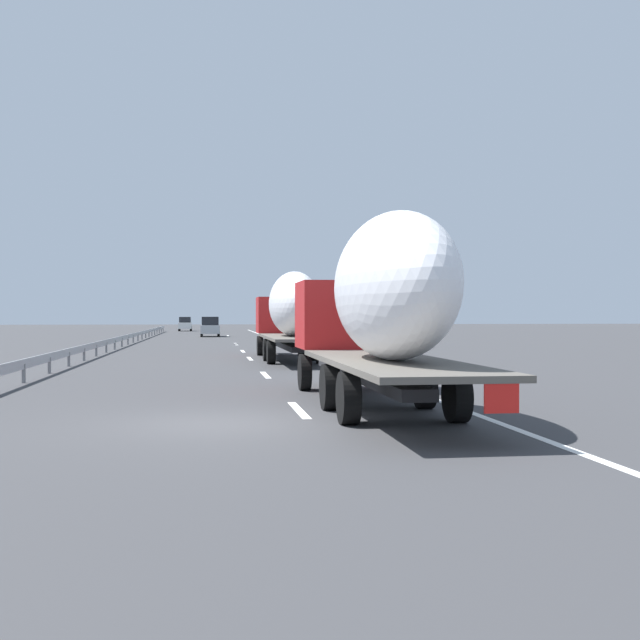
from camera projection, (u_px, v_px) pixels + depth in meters
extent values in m
plane|color=#38383A|center=(212.00, 346.00, 55.24)|extent=(260.00, 260.00, 0.00)
cube|color=white|center=(299.00, 410.00, 17.87)|extent=(3.20, 0.20, 0.01)
cube|color=white|center=(265.00, 375.00, 28.32)|extent=(3.20, 0.20, 0.01)
cube|color=white|center=(250.00, 359.00, 38.96)|extent=(3.20, 0.20, 0.01)
cube|color=white|center=(243.00, 351.00, 46.95)|extent=(3.20, 0.20, 0.01)
cube|color=white|center=(236.00, 344.00, 59.35)|extent=(3.20, 0.20, 0.01)
cube|color=white|center=(236.00, 344.00, 58.01)|extent=(3.20, 0.20, 0.01)
cube|color=white|center=(228.00, 336.00, 82.76)|extent=(3.20, 0.20, 0.01)
cube|color=white|center=(283.00, 343.00, 60.96)|extent=(110.00, 0.20, 0.01)
cube|color=#B21919|center=(281.00, 315.00, 42.27)|extent=(2.40, 2.50, 1.90)
cube|color=black|center=(279.00, 306.00, 43.36)|extent=(0.08, 2.12, 0.80)
cube|color=#262628|center=(286.00, 345.00, 39.15)|extent=(11.64, 0.70, 0.24)
cube|color=#59544C|center=(293.00, 337.00, 36.01)|extent=(10.25, 2.50, 0.12)
ellipsoid|color=white|center=(294.00, 304.00, 35.72)|extent=(7.01, 2.20, 2.91)
cube|color=red|center=(324.00, 347.00, 31.06)|extent=(0.04, 0.56, 0.56)
cylinder|color=black|center=(260.00, 346.00, 42.13)|extent=(1.04, 0.30, 1.04)
cylinder|color=black|center=(301.00, 345.00, 42.43)|extent=(1.04, 0.30, 1.04)
cylinder|color=black|center=(267.00, 350.00, 37.05)|extent=(1.04, 0.35, 1.04)
cylinder|color=black|center=(314.00, 350.00, 37.36)|extent=(1.04, 0.35, 1.04)
cylinder|color=black|center=(271.00, 352.00, 34.67)|extent=(1.04, 0.35, 1.04)
cylinder|color=black|center=(321.00, 352.00, 34.98)|extent=(1.04, 0.35, 1.04)
cube|color=#B21919|center=(343.00, 315.00, 22.69)|extent=(2.40, 2.50, 1.90)
cube|color=black|center=(337.00, 298.00, 23.78)|extent=(0.08, 2.12, 0.80)
cube|color=#262628|center=(363.00, 374.00, 19.77)|extent=(10.91, 0.70, 0.24)
cube|color=#59544C|center=(390.00, 362.00, 16.83)|extent=(9.46, 2.50, 0.12)
ellipsoid|color=white|center=(392.00, 287.00, 16.62)|extent=(6.84, 2.20, 3.09)
cube|color=red|center=(502.00, 395.00, 12.28)|extent=(0.04, 0.56, 0.56)
cylinder|color=black|center=(305.00, 372.00, 22.55)|extent=(1.04, 0.30, 1.04)
cylinder|color=black|center=(380.00, 371.00, 22.86)|extent=(1.04, 0.30, 1.04)
cylinder|color=black|center=(330.00, 387.00, 17.87)|extent=(1.04, 0.35, 1.04)
cylinder|color=black|center=(425.00, 386.00, 18.18)|extent=(1.04, 0.35, 1.04)
cylinder|color=black|center=(349.00, 398.00, 15.49)|extent=(1.04, 0.35, 1.04)
cylinder|color=black|center=(457.00, 396.00, 15.80)|extent=(1.04, 0.35, 1.04)
cube|color=#ADB2B7|center=(210.00, 329.00, 79.29)|extent=(4.44, 1.87, 0.84)
cube|color=black|center=(210.00, 321.00, 78.95)|extent=(2.44, 1.65, 0.83)
cylinder|color=black|center=(202.00, 333.00, 80.54)|extent=(0.64, 0.22, 0.64)
cylinder|color=black|center=(218.00, 333.00, 80.77)|extent=(0.64, 0.22, 0.64)
cylinder|color=black|center=(202.00, 334.00, 77.81)|extent=(0.64, 0.22, 0.64)
cylinder|color=black|center=(219.00, 334.00, 78.04)|extent=(0.64, 0.22, 0.64)
cube|color=white|center=(185.00, 326.00, 107.18)|extent=(4.12, 1.74, 0.84)
cube|color=black|center=(185.00, 320.00, 106.87)|extent=(2.27, 1.53, 0.75)
cylinder|color=black|center=(180.00, 329.00, 108.34)|extent=(0.64, 0.22, 0.64)
cylinder|color=black|center=(191.00, 328.00, 108.56)|extent=(0.64, 0.22, 0.64)
cylinder|color=black|center=(179.00, 329.00, 105.81)|extent=(0.64, 0.22, 0.64)
cylinder|color=black|center=(191.00, 329.00, 106.03)|extent=(0.64, 0.22, 0.64)
cylinder|color=gray|center=(308.00, 326.00, 55.55)|extent=(0.10, 0.10, 2.76)
cube|color=#2D569E|center=(308.00, 301.00, 55.54)|extent=(0.06, 0.90, 0.70)
cylinder|color=#472D19|center=(290.00, 325.00, 97.49)|extent=(0.35, 0.35, 1.99)
cone|color=#194C1E|center=(290.00, 301.00, 97.47)|extent=(3.65, 3.65, 3.79)
cylinder|color=#472D19|center=(340.00, 330.00, 79.85)|extent=(0.25, 0.25, 1.30)
cone|color=#286B2D|center=(340.00, 299.00, 79.83)|extent=(3.59, 3.59, 4.95)
cylinder|color=#472D19|center=(314.00, 327.00, 78.65)|extent=(0.38, 0.38, 1.96)
cone|color=#1E5B23|center=(314.00, 299.00, 78.63)|extent=(3.72, 3.72, 3.50)
cylinder|color=#472D19|center=(289.00, 324.00, 101.00)|extent=(0.37, 0.37, 1.92)
cone|color=#194C1E|center=(289.00, 295.00, 100.98)|extent=(3.89, 3.89, 5.72)
cylinder|color=#472D19|center=(377.00, 336.00, 52.60)|extent=(0.25, 0.25, 1.45)
cone|color=#286B2D|center=(377.00, 287.00, 52.58)|extent=(2.88, 2.88, 5.07)
cylinder|color=#472D19|center=(346.00, 332.00, 72.58)|extent=(0.39, 0.39, 1.27)
cone|color=#286B2D|center=(346.00, 297.00, 72.56)|extent=(2.85, 2.85, 5.06)
cube|color=#9EA0A5|center=(128.00, 336.00, 57.37)|extent=(94.00, 0.06, 0.32)
cube|color=slate|center=(24.00, 373.00, 25.00)|extent=(0.10, 0.10, 0.60)
cube|color=slate|center=(49.00, 365.00, 29.05)|extent=(0.10, 0.10, 0.60)
cube|color=slate|center=(69.00, 359.00, 33.09)|extent=(0.10, 0.10, 0.60)
cube|color=slate|center=(84.00, 354.00, 37.14)|extent=(0.10, 0.10, 0.60)
cube|color=slate|center=(96.00, 351.00, 41.19)|extent=(0.10, 0.10, 0.60)
cube|color=slate|center=(106.00, 347.00, 45.23)|extent=(0.10, 0.10, 0.60)
cube|color=slate|center=(115.00, 345.00, 49.28)|extent=(0.10, 0.10, 0.60)
cube|color=slate|center=(122.00, 343.00, 53.33)|extent=(0.10, 0.10, 0.60)
cube|color=slate|center=(128.00, 341.00, 57.38)|extent=(0.10, 0.10, 0.60)
cube|color=slate|center=(133.00, 339.00, 61.42)|extent=(0.10, 0.10, 0.60)
cube|color=slate|center=(138.00, 337.00, 65.47)|extent=(0.10, 0.10, 0.60)
cube|color=slate|center=(142.00, 336.00, 69.52)|extent=(0.10, 0.10, 0.60)
cube|color=slate|center=(146.00, 335.00, 73.56)|extent=(0.10, 0.10, 0.60)
cube|color=slate|center=(149.00, 334.00, 77.61)|extent=(0.10, 0.10, 0.60)
cube|color=slate|center=(152.00, 333.00, 81.66)|extent=(0.10, 0.10, 0.60)
cube|color=slate|center=(155.00, 332.00, 85.70)|extent=(0.10, 0.10, 0.60)
cube|color=slate|center=(157.00, 331.00, 89.75)|extent=(0.10, 0.10, 0.60)
cube|color=slate|center=(159.00, 331.00, 93.80)|extent=(0.10, 0.10, 0.60)
cube|color=slate|center=(161.00, 330.00, 97.84)|extent=(0.10, 0.10, 0.60)
cube|color=slate|center=(163.00, 329.00, 101.89)|extent=(0.10, 0.10, 0.60)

